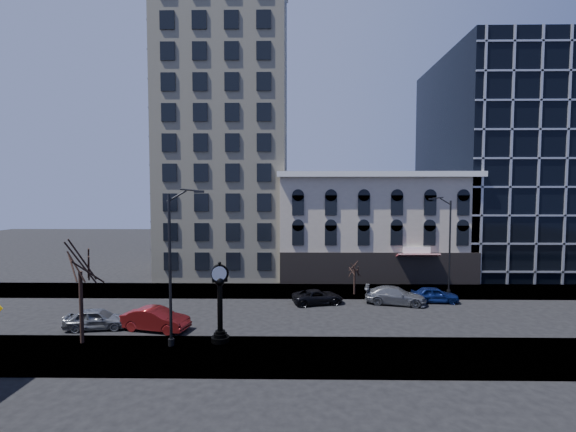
{
  "coord_description": "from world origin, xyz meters",
  "views": [
    {
      "loc": [
        2.51,
        -31.17,
        9.92
      ],
      "look_at": [
        2.0,
        4.0,
        8.0
      ],
      "focal_mm": 24.0,
      "sensor_mm": 36.0,
      "label": 1
    }
  ],
  "objects_px": {
    "street_lamp_near": "(181,225)",
    "car_near_a": "(97,319)",
    "street_clock": "(220,306)",
    "car_near_b": "(156,319)"
  },
  "relations": [
    {
      "from": "street_clock",
      "to": "street_lamp_near",
      "type": "height_order",
      "value": "street_lamp_near"
    },
    {
      "from": "street_clock",
      "to": "car_near_b",
      "type": "bearing_deg",
      "value": 135.35
    },
    {
      "from": "car_near_a",
      "to": "street_clock",
      "type": "bearing_deg",
      "value": -113.47
    },
    {
      "from": "car_near_a",
      "to": "car_near_b",
      "type": "height_order",
      "value": "car_near_b"
    },
    {
      "from": "street_clock",
      "to": "street_lamp_near",
      "type": "xyz_separation_m",
      "value": [
        -2.3,
        -0.67,
        5.42
      ]
    },
    {
      "from": "street_lamp_near",
      "to": "car_near_a",
      "type": "relative_size",
      "value": 2.32
    },
    {
      "from": "car_near_a",
      "to": "car_near_b",
      "type": "relative_size",
      "value": 0.91
    },
    {
      "from": "street_lamp_near",
      "to": "car_near_a",
      "type": "distance_m",
      "value": 10.83
    },
    {
      "from": "car_near_a",
      "to": "street_lamp_near",
      "type": "bearing_deg",
      "value": -122.39
    },
    {
      "from": "street_lamp_near",
      "to": "car_near_b",
      "type": "xyz_separation_m",
      "value": [
        -2.91,
        3.13,
        -7.17
      ]
    }
  ]
}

